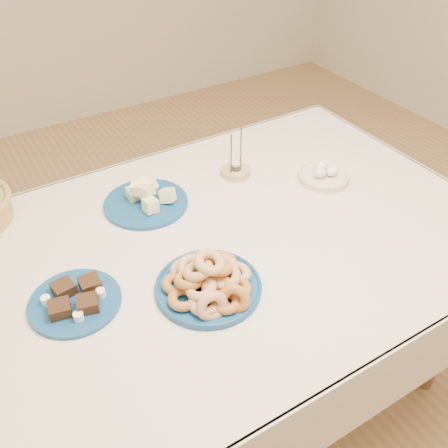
{
  "coord_description": "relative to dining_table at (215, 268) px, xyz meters",
  "views": [
    {
      "loc": [
        -0.56,
        -0.96,
        1.7
      ],
      "look_at": [
        0.0,
        -0.05,
        0.85
      ],
      "focal_mm": 40.0,
      "sensor_mm": 36.0,
      "label": 1
    }
  ],
  "objects": [
    {
      "name": "melon_plate",
      "position": [
        -0.09,
        0.27,
        0.13
      ],
      "size": [
        0.36,
        0.36,
        0.09
      ],
      "rotation": [
        0.0,
        0.0,
        0.42
      ],
      "color": "navy",
      "rests_on": "dining_table"
    },
    {
      "name": "egg_bowl",
      "position": [
        0.48,
        0.09,
        0.12
      ],
      "size": [
        0.19,
        0.19,
        0.06
      ],
      "rotation": [
        0.0,
        0.0,
        -0.08
      ],
      "color": "beige",
      "rests_on": "dining_table"
    },
    {
      "name": "candle_holder",
      "position": [
        0.25,
        0.27,
        0.12
      ],
      "size": [
        0.13,
        0.13,
        0.17
      ],
      "rotation": [
        0.0,
        0.0,
        0.41
      ],
      "color": "tan",
      "rests_on": "dining_table"
    },
    {
      "name": "brownie_plate",
      "position": [
        -0.43,
        -0.02,
        0.12
      ],
      "size": [
        0.27,
        0.27,
        0.04
      ],
      "rotation": [
        0.0,
        0.0,
        -0.15
      ],
      "color": "navy",
      "rests_on": "dining_table"
    },
    {
      "name": "ground",
      "position": [
        0.0,
        0.0,
        -0.64
      ],
      "size": [
        5.0,
        5.0,
        0.0
      ],
      "primitive_type": "plane",
      "color": "olive",
      "rests_on": "ground"
    },
    {
      "name": "dining_table",
      "position": [
        0.0,
        0.0,
        0.0
      ],
      "size": [
        1.71,
        1.11,
        0.75
      ],
      "color": "brown",
      "rests_on": "ground"
    },
    {
      "name": "donut_platter",
      "position": [
        -0.11,
        -0.16,
        0.14
      ],
      "size": [
        0.35,
        0.35,
        0.13
      ],
      "rotation": [
        0.0,
        0.0,
        -0.29
      ],
      "color": "navy",
      "rests_on": "dining_table"
    }
  ]
}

